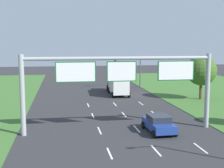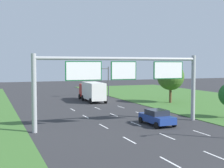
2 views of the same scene
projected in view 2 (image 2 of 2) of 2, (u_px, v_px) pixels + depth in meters
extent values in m
cube|color=white|center=(170.00, 162.00, 19.32)|extent=(0.14, 2.40, 0.01)
cube|color=white|center=(129.00, 140.00, 24.89)|extent=(0.14, 2.40, 0.01)
cube|color=white|center=(103.00, 126.00, 30.45)|extent=(0.14, 2.40, 0.01)
cube|color=white|center=(86.00, 117.00, 36.02)|extent=(0.14, 2.40, 0.01)
cube|color=white|center=(73.00, 110.00, 41.59)|extent=(0.14, 2.40, 0.01)
cube|color=white|center=(215.00, 156.00, 20.61)|extent=(0.14, 2.40, 0.01)
cube|color=white|center=(167.00, 136.00, 26.18)|extent=(0.14, 2.40, 0.01)
cube|color=white|center=(136.00, 124.00, 31.74)|extent=(0.14, 2.40, 0.01)
cube|color=white|center=(114.00, 115.00, 37.31)|extent=(0.14, 2.40, 0.01)
cube|color=white|center=(97.00, 108.00, 42.88)|extent=(0.14, 2.40, 0.01)
cube|color=white|center=(201.00, 133.00, 27.46)|extent=(0.14, 2.40, 0.01)
cube|color=white|center=(165.00, 121.00, 33.03)|extent=(0.14, 2.40, 0.01)
cube|color=white|center=(140.00, 113.00, 38.60)|extent=(0.14, 2.40, 0.01)
cube|color=white|center=(121.00, 107.00, 44.16)|extent=(0.14, 2.40, 0.01)
cube|color=navy|center=(157.00, 118.00, 31.03)|extent=(2.03, 4.23, 0.69)
cube|color=#232833|center=(157.00, 112.00, 31.01)|extent=(1.78, 2.08, 0.53)
cylinder|color=black|center=(141.00, 120.00, 32.09)|extent=(0.24, 0.65, 0.64)
cylinder|color=black|center=(157.00, 119.00, 32.86)|extent=(0.24, 0.65, 0.64)
cylinder|color=black|center=(156.00, 125.00, 29.26)|extent=(0.24, 0.65, 0.64)
cylinder|color=black|center=(174.00, 124.00, 30.02)|extent=(0.24, 0.65, 0.64)
cube|color=#B21E19|center=(87.00, 90.00, 53.95)|extent=(2.27, 2.17, 2.20)
cube|color=silver|center=(94.00, 91.00, 49.96)|extent=(2.56, 6.14, 2.68)
cylinder|color=black|center=(80.00, 97.00, 54.11)|extent=(0.31, 0.91, 0.90)
cylinder|color=black|center=(92.00, 96.00, 54.87)|extent=(0.31, 0.91, 0.90)
cylinder|color=black|center=(83.00, 98.00, 51.92)|extent=(0.31, 0.91, 0.90)
cylinder|color=black|center=(96.00, 97.00, 52.74)|extent=(0.31, 0.91, 0.90)
cylinder|color=black|center=(91.00, 101.00, 47.36)|extent=(0.31, 0.91, 0.90)
cylinder|color=black|center=(106.00, 101.00, 48.17)|extent=(0.31, 0.91, 0.90)
cylinder|color=#9EA0A5|center=(34.00, 93.00, 27.38)|extent=(0.44, 0.44, 7.00)
cylinder|color=#9EA0A5|center=(193.00, 88.00, 33.56)|extent=(0.44, 0.44, 7.00)
cylinder|color=#9EA0A5|center=(122.00, 59.00, 30.28)|extent=(16.80, 0.32, 0.32)
cube|color=#0C5B28|center=(84.00, 71.00, 28.93)|extent=(3.50, 0.12, 1.81)
cube|color=white|center=(84.00, 71.00, 28.87)|extent=(3.34, 0.01, 1.65)
cube|color=#0C5B28|center=(124.00, 71.00, 30.42)|extent=(2.66, 0.12, 1.81)
cube|color=white|center=(124.00, 71.00, 30.36)|extent=(2.50, 0.01, 1.65)
cube|color=#0C5B28|center=(168.00, 70.00, 32.28)|extent=(3.42, 0.12, 1.81)
cube|color=white|center=(169.00, 70.00, 32.22)|extent=(3.26, 0.01, 1.65)
cylinder|color=#47494F|center=(108.00, 82.00, 58.26)|extent=(0.20, 0.20, 5.60)
cylinder|color=#47494F|center=(97.00, 69.00, 57.28)|extent=(4.50, 0.14, 0.14)
cube|color=black|center=(85.00, 72.00, 56.49)|extent=(0.32, 0.36, 1.10)
sphere|color=red|center=(86.00, 70.00, 56.28)|extent=(0.22, 0.22, 0.22)
sphere|color=orange|center=(86.00, 72.00, 56.31)|extent=(0.22, 0.22, 0.22)
sphere|color=green|center=(86.00, 74.00, 56.33)|extent=(0.22, 0.22, 0.22)
cylinder|color=#513823|center=(170.00, 95.00, 48.69)|extent=(0.39, 0.39, 2.55)
sphere|color=#365820|center=(171.00, 77.00, 48.51)|extent=(4.22, 4.22, 4.22)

